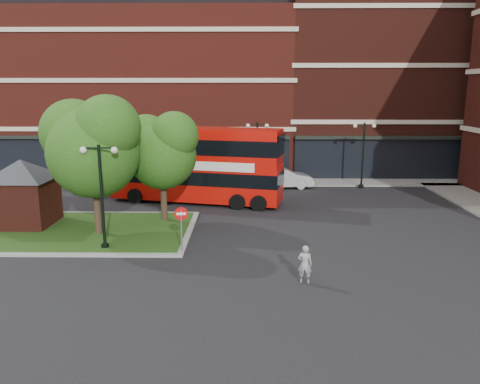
{
  "coord_description": "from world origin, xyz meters",
  "views": [
    {
      "loc": [
        1.15,
        -20.71,
        7.46
      ],
      "look_at": [
        0.83,
        3.96,
        2.0
      ],
      "focal_mm": 35.0,
      "sensor_mm": 36.0,
      "label": 1
    }
  ],
  "objects_px": {
    "bus": "(196,160)",
    "car_white": "(281,178)",
    "car_silver": "(243,179)",
    "woman": "(305,264)"
  },
  "relations": [
    {
      "from": "woman",
      "to": "car_white",
      "type": "xyz_separation_m",
      "value": [
        0.41,
        18.0,
        0.01
      ]
    },
    {
      "from": "car_white",
      "to": "bus",
      "type": "bearing_deg",
      "value": 121.42
    },
    {
      "from": "bus",
      "to": "car_white",
      "type": "relative_size",
      "value": 2.44
    },
    {
      "from": "bus",
      "to": "car_white",
      "type": "height_order",
      "value": "bus"
    },
    {
      "from": "bus",
      "to": "car_silver",
      "type": "bearing_deg",
      "value": 69.54
    },
    {
      "from": "car_silver",
      "to": "car_white",
      "type": "height_order",
      "value": "car_white"
    },
    {
      "from": "bus",
      "to": "car_white",
      "type": "bearing_deg",
      "value": 50.83
    },
    {
      "from": "bus",
      "to": "car_white",
      "type": "xyz_separation_m",
      "value": [
        6.05,
        4.61,
        -2.06
      ]
    },
    {
      "from": "woman",
      "to": "car_white",
      "type": "distance_m",
      "value": 18.0
    },
    {
      "from": "bus",
      "to": "car_silver",
      "type": "relative_size",
      "value": 2.94
    }
  ]
}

